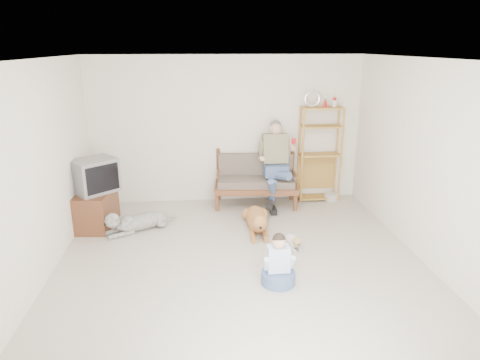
{
  "coord_description": "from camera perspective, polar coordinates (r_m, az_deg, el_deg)",
  "views": [
    {
      "loc": [
        -0.54,
        -5.05,
        2.86
      ],
      "look_at": [
        0.07,
        1.0,
        0.93
      ],
      "focal_mm": 32.0,
      "sensor_mm": 36.0,
      "label": 1
    }
  ],
  "objects": [
    {
      "name": "etagere",
      "position": [
        8.16,
        10.58,
        3.52
      ],
      "size": [
        0.79,
        0.35,
        2.08
      ],
      "color": "#C18B3C",
      "rests_on": "ground"
    },
    {
      "name": "terrier",
      "position": [
        6.43,
        7.16,
        -8.06
      ],
      "size": [
        0.21,
        0.58,
        0.22
      ],
      "rotation": [
        0.0,
        0.0,
        0.13
      ],
      "color": "silver",
      "rests_on": "ground"
    },
    {
      "name": "golden_retriever",
      "position": [
        6.91,
        2.29,
        -5.35
      ],
      "size": [
        0.37,
        1.34,
        0.41
      ],
      "rotation": [
        0.0,
        0.0,
        -0.04
      ],
      "color": "#B0743D",
      "rests_on": "ground"
    },
    {
      "name": "shaggy_dog",
      "position": [
        7.07,
        -13.68,
        -5.41
      ],
      "size": [
        1.14,
        0.77,
        0.39
      ],
      "rotation": [
        0.0,
        0.0,
        -1.05
      ],
      "color": "silver",
      "rests_on": "ground"
    },
    {
      "name": "wall_outlet",
      "position": [
        8.22,
        -10.42,
        -0.84
      ],
      "size": [
        0.12,
        0.02,
        0.08
      ],
      "primitive_type": "cube",
      "color": "white",
      "rests_on": "ground"
    },
    {
      "name": "child",
      "position": [
        5.43,
        5.13,
        -11.28
      ],
      "size": [
        0.43,
        0.43,
        0.68
      ],
      "rotation": [
        0.0,
        0.0,
        0.02
      ],
      "color": "#465A81",
      "rests_on": "ground"
    },
    {
      "name": "ceiling",
      "position": [
        5.08,
        0.36,
        15.8
      ],
      "size": [
        5.5,
        5.5,
        0.0
      ],
      "primitive_type": "plane",
      "rotation": [
        3.14,
        0.0,
        0.0
      ],
      "color": "white",
      "rests_on": "ground"
    },
    {
      "name": "floor",
      "position": [
        5.82,
        0.31,
        -11.8
      ],
      "size": [
        5.5,
        5.5,
        0.0
      ],
      "primitive_type": "plane",
      "color": "beige",
      "rests_on": "ground"
    },
    {
      "name": "tv_stand",
      "position": [
        7.38,
        -18.62,
        -3.65
      ],
      "size": [
        0.58,
        0.94,
        0.6
      ],
      "rotation": [
        0.0,
        0.0,
        -0.09
      ],
      "color": "brown",
      "rests_on": "ground"
    },
    {
      "name": "book_stack",
      "position": [
        8.39,
        12.11,
        -2.24
      ],
      "size": [
        0.26,
        0.23,
        0.14
      ],
      "primitive_type": "cube",
      "rotation": [
        0.0,
        0.0,
        0.42
      ],
      "color": "white",
      "rests_on": "ground"
    },
    {
      "name": "loveseat",
      "position": [
        7.91,
        2.06,
        0.13
      ],
      "size": [
        1.56,
        0.84,
        0.95
      ],
      "rotation": [
        0.0,
        0.0,
        -0.1
      ],
      "color": "brown",
      "rests_on": "ground"
    },
    {
      "name": "crt_tv",
      "position": [
        7.19,
        -18.83,
        0.57
      ],
      "size": [
        0.83,
        0.81,
        0.54
      ],
      "rotation": [
        0.0,
        0.0,
        -0.86
      ],
      "color": "slate",
      "rests_on": "tv_stand"
    },
    {
      "name": "wall_front",
      "position": [
        2.8,
        6.51,
        -15.14
      ],
      "size": [
        5.0,
        0.0,
        5.0
      ],
      "primitive_type": "plane",
      "rotation": [
        -1.57,
        0.0,
        0.0
      ],
      "color": "silver",
      "rests_on": "ground"
    },
    {
      "name": "man",
      "position": [
        7.71,
        4.74,
        1.42
      ],
      "size": [
        0.59,
        0.85,
        1.38
      ],
      "color": "#465A81",
      "rests_on": "loveseat"
    },
    {
      "name": "wall_right",
      "position": [
        6.08,
        24.47,
        1.62
      ],
      "size": [
        0.0,
        5.5,
        5.5
      ],
      "primitive_type": "plane",
      "rotation": [
        1.57,
        0.0,
        -1.57
      ],
      "color": "silver",
      "rests_on": "ground"
    },
    {
      "name": "wall_back",
      "position": [
        7.96,
        -1.78,
        6.66
      ],
      "size": [
        5.0,
        0.0,
        5.0
      ],
      "primitive_type": "plane",
      "rotation": [
        1.57,
        0.0,
        0.0
      ],
      "color": "silver",
      "rests_on": "ground"
    },
    {
      "name": "wall_left",
      "position": [
        5.62,
        -25.92,
        0.2
      ],
      "size": [
        0.0,
        5.5,
        5.5
      ],
      "primitive_type": "plane",
      "rotation": [
        1.57,
        0.0,
        1.57
      ],
      "color": "silver",
      "rests_on": "ground"
    }
  ]
}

